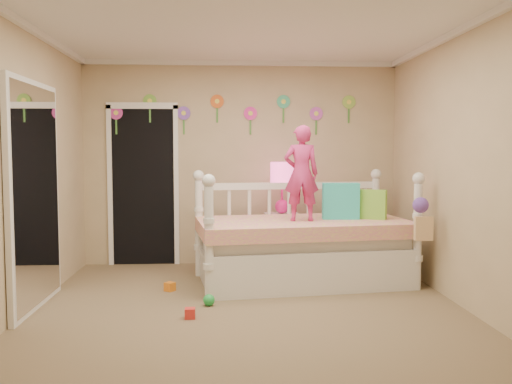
{
  "coord_description": "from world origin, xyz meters",
  "views": [
    {
      "loc": [
        -0.22,
        -4.88,
        1.46
      ],
      "look_at": [
        0.1,
        0.6,
        1.05
      ],
      "focal_mm": 38.8,
      "sensor_mm": 36.0,
      "label": 1
    }
  ],
  "objects": [
    {
      "name": "floor",
      "position": [
        0.0,
        0.0,
        0.0
      ],
      "size": [
        4.0,
        4.5,
        0.01
      ],
      "primitive_type": "cube",
      "color": "#7F684C",
      "rests_on": "ground"
    },
    {
      "name": "ceiling",
      "position": [
        0.0,
        0.0,
        2.6
      ],
      "size": [
        4.0,
        4.5,
        0.01
      ],
      "primitive_type": "cube",
      "color": "white",
      "rests_on": "floor"
    },
    {
      "name": "back_wall",
      "position": [
        0.0,
        2.25,
        1.3
      ],
      "size": [
        4.0,
        0.01,
        2.6
      ],
      "primitive_type": "cube",
      "color": "tan",
      "rests_on": "floor"
    },
    {
      "name": "left_wall",
      "position": [
        -2.0,
        0.0,
        1.3
      ],
      "size": [
        0.01,
        4.5,
        2.6
      ],
      "primitive_type": "cube",
      "color": "tan",
      "rests_on": "floor"
    },
    {
      "name": "right_wall",
      "position": [
        2.0,
        0.0,
        1.3
      ],
      "size": [
        0.01,
        4.5,
        2.6
      ],
      "primitive_type": "cube",
      "color": "tan",
      "rests_on": "floor"
    },
    {
      "name": "crown_molding",
      "position": [
        0.0,
        0.0,
        2.57
      ],
      "size": [
        4.0,
        4.5,
        0.06
      ],
      "primitive_type": null,
      "color": "white",
      "rests_on": "ceiling"
    },
    {
      "name": "daybed",
      "position": [
        0.65,
        1.15,
        0.63
      ],
      "size": [
        2.47,
        1.55,
        1.26
      ],
      "primitive_type": null,
      "rotation": [
        0.0,
        0.0,
        0.13
      ],
      "color": "white",
      "rests_on": "floor"
    },
    {
      "name": "pillow_turquoise",
      "position": [
        1.08,
        1.18,
        0.9
      ],
      "size": [
        0.41,
        0.17,
        0.4
      ],
      "primitive_type": "cube",
      "rotation": [
        0.0,
        0.0,
        -0.06
      ],
      "color": "#28C9CB",
      "rests_on": "daybed"
    },
    {
      "name": "pillow_lime",
      "position": [
        1.41,
        1.17,
        0.86
      ],
      "size": [
        0.37,
        0.26,
        0.33
      ],
      "primitive_type": "cube",
      "rotation": [
        0.0,
        0.0,
        -0.44
      ],
      "color": "#83CF3F",
      "rests_on": "daybed"
    },
    {
      "name": "child",
      "position": [
        0.62,
        1.04,
        1.22
      ],
      "size": [
        0.38,
        0.25,
        1.03
      ],
      "primitive_type": "imported",
      "rotation": [
        0.0,
        0.0,
        3.12
      ],
      "color": "#D22F76",
      "rests_on": "daybed"
    },
    {
      "name": "nightstand",
      "position": [
        0.49,
        1.87,
        0.34
      ],
      "size": [
        0.42,
        0.33,
        0.69
      ],
      "primitive_type": "cube",
      "rotation": [
        0.0,
        0.0,
        0.03
      ],
      "color": "white",
      "rests_on": "floor"
    },
    {
      "name": "table_lamp",
      "position": [
        0.49,
        1.87,
        1.11
      ],
      "size": [
        0.29,
        0.29,
        0.63
      ],
      "color": "#F5208F",
      "rests_on": "nightstand"
    },
    {
      "name": "closet_doorway",
      "position": [
        -1.25,
        2.23,
        1.03
      ],
      "size": [
        0.9,
        0.04,
        2.07
      ],
      "primitive_type": "cube",
      "color": "black",
      "rests_on": "back_wall"
    },
    {
      "name": "flower_decals",
      "position": [
        -0.09,
        2.24,
        1.94
      ],
      "size": [
        3.4,
        0.02,
        0.5
      ],
      "primitive_type": null,
      "color": "#B2668C",
      "rests_on": "back_wall"
    },
    {
      "name": "mirror_closet",
      "position": [
        -1.96,
        0.3,
        1.05
      ],
      "size": [
        0.07,
        1.3,
        2.1
      ],
      "primitive_type": "cube",
      "color": "white",
      "rests_on": "left_wall"
    },
    {
      "name": "hanging_bag",
      "position": [
        1.75,
        0.5,
        0.77
      ],
      "size": [
        0.2,
        0.16,
        0.36
      ],
      "primitive_type": null,
      "color": "beige",
      "rests_on": "daybed"
    },
    {
      "name": "toy_scatter",
      "position": [
        -0.48,
        0.41,
        0.06
      ],
      "size": [
        1.02,
        1.42,
        0.11
      ],
      "primitive_type": null,
      "rotation": [
        0.0,
        0.0,
        -0.18
      ],
      "color": "#996666",
      "rests_on": "floor"
    }
  ]
}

